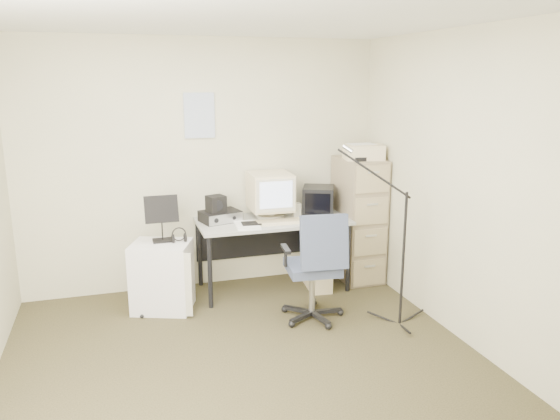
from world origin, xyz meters
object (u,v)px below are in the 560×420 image
object	(u,v)px
filing_cabinet	(358,219)
office_chair	(312,265)
desk	(273,254)
side_cart	(162,276)

from	to	relation	value
filing_cabinet	office_chair	xyz separation A→B (m)	(-0.82, -0.82, -0.15)
desk	office_chair	bearing A→B (deg)	-80.73
desk	side_cart	world-z (taller)	desk
filing_cabinet	side_cart	size ratio (longest dim) A/B	2.02
side_cart	desk	bearing A→B (deg)	30.27
filing_cabinet	desk	bearing A→B (deg)	-178.19
filing_cabinet	side_cart	xyz separation A→B (m)	(-2.08, -0.23, -0.33)
filing_cabinet	side_cart	world-z (taller)	filing_cabinet
desk	office_chair	size ratio (longest dim) A/B	1.49
filing_cabinet	side_cart	distance (m)	2.12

